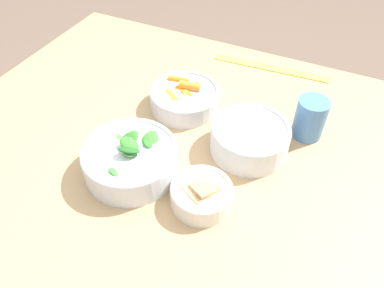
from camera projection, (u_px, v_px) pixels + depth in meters
name	position (u px, v px, depth m)	size (l,w,h in m)	color
ground_plane	(174.00, 287.00, 1.38)	(10.00, 10.00, 0.00)	brown
dining_table	(165.00, 175.00, 0.93)	(1.03, 0.91, 0.76)	tan
bowl_carrots	(185.00, 97.00, 0.91)	(0.17, 0.17, 0.06)	silver
bowl_greens	(131.00, 159.00, 0.76)	(0.19, 0.19, 0.09)	silver
bowl_beans_hotdog	(250.00, 139.00, 0.80)	(0.17, 0.17, 0.07)	silver
bowl_cookies	(202.00, 194.00, 0.71)	(0.12, 0.12, 0.05)	silver
ruler	(271.00, 68.00, 1.05)	(0.32, 0.05, 0.00)	#EADB4C
cup	(310.00, 118.00, 0.82)	(0.07, 0.07, 0.10)	#4C7FB7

